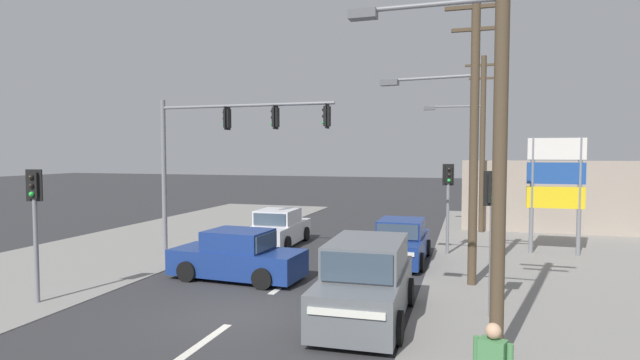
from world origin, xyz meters
TOP-DOWN VIEW (x-y plane):
  - ground_plane at (0.00, 0.00)m, footprint 140.00×140.00m
  - lane_dash_near at (0.00, -2.00)m, footprint 0.20×2.40m
  - lane_dash_mid at (0.00, 3.00)m, footprint 0.20×2.40m
  - lane_dash_far at (0.00, 8.00)m, footprint 0.20×2.40m
  - kerb_right_verge at (9.00, 2.00)m, footprint 10.00×44.00m
  - kerb_left_verge at (-8.50, 4.00)m, footprint 8.00×40.00m
  - utility_pole_foreground_right at (5.72, -1.32)m, footprint 3.78×0.35m
  - utility_pole_midground_right at (5.30, 4.47)m, footprint 3.78×0.62m
  - utility_pole_background_right at (5.81, 15.01)m, footprint 3.78×0.54m
  - traffic_signal_mast at (-3.52, 5.49)m, footprint 6.89×0.48m
  - pedestal_signal_right_kerb at (5.88, 1.49)m, footprint 0.44×0.30m
  - pedestal_signal_left_kerb at (-5.62, -0.73)m, footprint 0.44×0.31m
  - pedestal_signal_far_median at (4.55, 8.97)m, footprint 0.43×0.31m
  - shopping_plaza_sign at (8.57, 10.09)m, footprint 2.10×0.16m
  - shopfront_wall_far at (11.00, 16.00)m, footprint 12.00×1.00m
  - sedan_oncoming_mid at (-2.54, 8.88)m, footprint 1.95×4.27m
  - sedan_crossing_left at (-1.66, 3.12)m, footprint 4.33×2.08m
  - suv_oncoming_near at (2.98, 0.54)m, footprint 2.16×4.59m
  - sedan_receding_far at (2.98, 7.10)m, footprint 1.92×4.25m

SIDE VIEW (x-z plane):
  - ground_plane at x=0.00m, z-range 0.00..0.00m
  - lane_dash_near at x=0.00m, z-range 0.00..0.01m
  - lane_dash_mid at x=0.00m, z-range 0.00..0.01m
  - lane_dash_far at x=0.00m, z-range 0.00..0.01m
  - kerb_right_verge at x=9.00m, z-range 0.00..0.02m
  - kerb_left_verge at x=-8.50m, z-range 0.00..0.02m
  - sedan_oncoming_mid at x=-2.54m, z-range -0.08..1.48m
  - sedan_crossing_left at x=-1.66m, z-range -0.08..1.48m
  - sedan_receding_far at x=2.98m, z-range -0.08..1.48m
  - suv_oncoming_near at x=2.98m, z-range -0.06..1.83m
  - shopfront_wall_far at x=11.00m, z-range 0.00..3.60m
  - pedestal_signal_right_kerb at x=5.88m, z-range 0.64..4.20m
  - pedestal_signal_left_kerb at x=-5.62m, z-range 0.64..4.20m
  - pedestal_signal_far_median at x=4.55m, z-range 0.64..4.20m
  - shopping_plaza_sign at x=8.57m, z-range 0.68..5.28m
  - traffic_signal_mast at x=-3.52m, z-range 1.35..7.35m
  - utility_pole_midground_right at x=5.30m, z-range 0.35..9.07m
  - utility_pole_background_right at x=5.81m, z-range 0.35..9.12m
  - utility_pole_foreground_right at x=5.72m, z-range 0.36..9.80m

